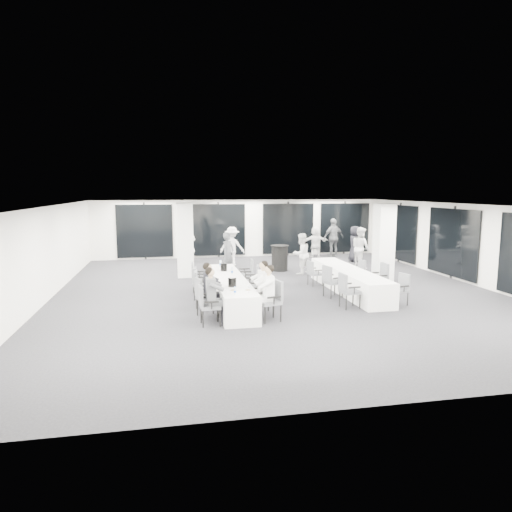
{
  "coord_description": "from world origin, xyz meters",
  "views": [
    {
      "loc": [
        -3.42,
        -14.12,
        3.31
      ],
      "look_at": [
        -0.72,
        -0.2,
        1.23
      ],
      "focal_mm": 32.0,
      "sensor_mm": 36.0,
      "label": 1
    }
  ],
  "objects_px": {
    "chair_main_right_mid": "(259,284)",
    "standing_guest_a": "(228,251)",
    "chair_main_right_near": "(273,298)",
    "chair_main_right_second": "(267,293)",
    "banquet_table_side": "(348,280)",
    "standing_guest_e": "(354,242)",
    "chair_main_left_mid": "(201,287)",
    "chair_side_right_far": "(359,270)",
    "chair_side_right_near": "(400,287)",
    "chair_side_left_near": "(347,288)",
    "chair_main_left_fourth": "(199,281)",
    "chair_main_right_far": "(248,273)",
    "banquet_table_main": "(229,291)",
    "chair_main_left_second": "(204,295)",
    "standing_guest_c": "(232,244)",
    "chair_main_left_far": "(197,275)",
    "cocktail_table": "(280,258)",
    "standing_guest_f": "(315,240)",
    "chair_main_right_fourth": "(253,279)",
    "chair_side_left_mid": "(331,279)",
    "standing_guest_h": "(361,245)",
    "chair_side_right_mid": "(380,277)",
    "ice_bucket_near": "(232,282)",
    "standing_guest_d": "(334,235)",
    "standing_guest_g": "(190,242)",
    "chair_side_left_far": "(313,272)",
    "ice_bucket_far": "(224,267)",
    "standing_guest_b": "(301,251)",
    "chair_main_left_near": "(207,303)"
  },
  "relations": [
    {
      "from": "banquet_table_side",
      "to": "standing_guest_h",
      "type": "xyz_separation_m",
      "value": [
        2.22,
        4.12,
        0.61
      ]
    },
    {
      "from": "chair_main_right_mid",
      "to": "standing_guest_g",
      "type": "relative_size",
      "value": 0.55
    },
    {
      "from": "chair_side_right_near",
      "to": "standing_guest_g",
      "type": "relative_size",
      "value": 0.48
    },
    {
      "from": "chair_main_left_fourth",
      "to": "chair_main_right_far",
      "type": "distance_m",
      "value": 1.96
    },
    {
      "from": "chair_main_left_far",
      "to": "chair_side_left_near",
      "type": "bearing_deg",
      "value": 57.9
    },
    {
      "from": "standing_guest_a",
      "to": "standing_guest_d",
      "type": "bearing_deg",
      "value": -12.11
    },
    {
      "from": "cocktail_table",
      "to": "ice_bucket_far",
      "type": "relative_size",
      "value": 4.38
    },
    {
      "from": "cocktail_table",
      "to": "standing_guest_f",
      "type": "bearing_deg",
      "value": 52.29
    },
    {
      "from": "standing_guest_a",
      "to": "standing_guest_b",
      "type": "xyz_separation_m",
      "value": [
        2.86,
        -0.25,
        -0.04
      ]
    },
    {
      "from": "standing_guest_a",
      "to": "chair_main_left_mid",
      "type": "bearing_deg",
      "value": -152.84
    },
    {
      "from": "standing_guest_a",
      "to": "standing_guest_e",
      "type": "xyz_separation_m",
      "value": [
        6.15,
        2.28,
        -0.02
      ]
    },
    {
      "from": "chair_main_right_fourth",
      "to": "chair_side_right_near",
      "type": "relative_size",
      "value": 1.08
    },
    {
      "from": "chair_main_right_mid",
      "to": "standing_guest_a",
      "type": "relative_size",
      "value": 0.54
    },
    {
      "from": "chair_side_right_far",
      "to": "chair_side_left_near",
      "type": "bearing_deg",
      "value": 140.91
    },
    {
      "from": "chair_main_left_second",
      "to": "chair_main_left_mid",
      "type": "xyz_separation_m",
      "value": [
        -0.0,
        1.06,
        -0.01
      ]
    },
    {
      "from": "chair_main_left_far",
      "to": "standing_guest_e",
      "type": "xyz_separation_m",
      "value": [
        7.52,
        4.92,
        0.38
      ]
    },
    {
      "from": "chair_main_left_mid",
      "to": "chair_side_right_far",
      "type": "xyz_separation_m",
      "value": [
        5.66,
        2.1,
        -0.1
      ]
    },
    {
      "from": "standing_guest_b",
      "to": "ice_bucket_near",
      "type": "relative_size",
      "value": 7.24
    },
    {
      "from": "chair_main_left_fourth",
      "to": "ice_bucket_near",
      "type": "xyz_separation_m",
      "value": [
        0.75,
        -1.87,
        0.33
      ]
    },
    {
      "from": "chair_side_left_far",
      "to": "standing_guest_b",
      "type": "xyz_separation_m",
      "value": [
        0.22,
        2.21,
        0.41
      ]
    },
    {
      "from": "banquet_table_main",
      "to": "standing_guest_g",
      "type": "distance_m",
      "value": 7.79
    },
    {
      "from": "chair_side_right_near",
      "to": "standing_guest_e",
      "type": "distance_m",
      "value": 7.95
    },
    {
      "from": "chair_main_right_near",
      "to": "chair_main_right_second",
      "type": "distance_m",
      "value": 0.68
    },
    {
      "from": "chair_main_right_far",
      "to": "chair_side_left_far",
      "type": "bearing_deg",
      "value": -79.98
    },
    {
      "from": "standing_guest_c",
      "to": "standing_guest_f",
      "type": "bearing_deg",
      "value": -136.37
    },
    {
      "from": "chair_main_left_fourth",
      "to": "chair_side_right_near",
      "type": "distance_m",
      "value": 5.93
    },
    {
      "from": "chair_side_right_mid",
      "to": "chair_main_left_mid",
      "type": "bearing_deg",
      "value": 92.88
    },
    {
      "from": "chair_side_right_mid",
      "to": "ice_bucket_near",
      "type": "xyz_separation_m",
      "value": [
        -4.92,
        -1.41,
        0.31
      ]
    },
    {
      "from": "chair_side_right_mid",
      "to": "ice_bucket_far",
      "type": "xyz_separation_m",
      "value": [
        -4.85,
        0.97,
        0.3
      ]
    },
    {
      "from": "cocktail_table",
      "to": "chair_main_right_near",
      "type": "relative_size",
      "value": 1.02
    },
    {
      "from": "chair_side_right_near",
      "to": "standing_guest_e",
      "type": "relative_size",
      "value": 0.49
    },
    {
      "from": "banquet_table_side",
      "to": "standing_guest_e",
      "type": "distance_m",
      "value": 6.47
    },
    {
      "from": "chair_main_right_far",
      "to": "standing_guest_h",
      "type": "distance_m",
      "value": 6.27
    },
    {
      "from": "standing_guest_a",
      "to": "standing_guest_d",
      "type": "distance_m",
      "value": 6.95
    },
    {
      "from": "chair_main_left_second",
      "to": "standing_guest_c",
      "type": "height_order",
      "value": "standing_guest_c"
    },
    {
      "from": "banquet_table_side",
      "to": "standing_guest_a",
      "type": "distance_m",
      "value": 5.02
    },
    {
      "from": "chair_main_right_far",
      "to": "ice_bucket_near",
      "type": "relative_size",
      "value": 4.0
    },
    {
      "from": "chair_main_left_near",
      "to": "standing_guest_g",
      "type": "bearing_deg",
      "value": 177.21
    },
    {
      "from": "chair_side_left_mid",
      "to": "standing_guest_g",
      "type": "relative_size",
      "value": 0.53
    },
    {
      "from": "banquet_table_main",
      "to": "standing_guest_f",
      "type": "relative_size",
      "value": 2.93
    },
    {
      "from": "chair_main_left_second",
      "to": "chair_main_left_fourth",
      "type": "bearing_deg",
      "value": 167.53
    },
    {
      "from": "chair_side_left_mid",
      "to": "chair_side_right_far",
      "type": "distance_m",
      "value": 2.36
    },
    {
      "from": "chair_side_right_far",
      "to": "standing_guest_f",
      "type": "relative_size",
      "value": 0.5
    },
    {
      "from": "standing_guest_h",
      "to": "standing_guest_a",
      "type": "bearing_deg",
      "value": 85.78
    },
    {
      "from": "standing_guest_e",
      "to": "ice_bucket_near",
      "type": "height_order",
      "value": "standing_guest_e"
    },
    {
      "from": "chair_main_right_fourth",
      "to": "chair_main_left_mid",
      "type": "bearing_deg",
      "value": 133.8
    },
    {
      "from": "chair_main_right_mid",
      "to": "chair_side_left_near",
      "type": "height_order",
      "value": "chair_main_right_mid"
    },
    {
      "from": "chair_main_right_fourth",
      "to": "standing_guest_a",
      "type": "distance_m",
      "value": 3.68
    },
    {
      "from": "banquet_table_main",
      "to": "chair_main_right_second",
      "type": "bearing_deg",
      "value": -57.01
    },
    {
      "from": "chair_side_left_near",
      "to": "standing_guest_d",
      "type": "bearing_deg",
      "value": 157.54
    }
  ]
}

